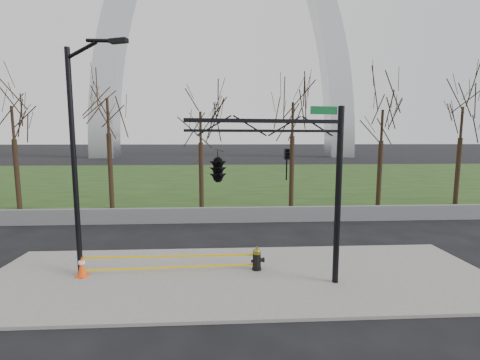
{
  "coord_description": "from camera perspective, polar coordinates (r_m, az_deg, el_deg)",
  "views": [
    {
      "loc": [
        -0.64,
        -11.5,
        4.99
      ],
      "look_at": [
        0.1,
        2.0,
        3.29
      ],
      "focal_mm": 25.16,
      "sensor_mm": 36.0,
      "label": 1
    }
  ],
  "objects": [
    {
      "name": "ground",
      "position": [
        12.55,
        0.05,
        -16.24
      ],
      "size": [
        500.0,
        500.0,
        0.0
      ],
      "primitive_type": "plane",
      "color": "black",
      "rests_on": "ground"
    },
    {
      "name": "sidewalk",
      "position": [
        12.53,
        0.05,
        -16.03
      ],
      "size": [
        18.0,
        6.0,
        0.1
      ],
      "primitive_type": "cube",
      "color": "slate",
      "rests_on": "ground"
    },
    {
      "name": "grass_strip",
      "position": [
        41.8,
        -2.22,
        0.36
      ],
      "size": [
        120.0,
        40.0,
        0.06
      ],
      "primitive_type": "cube",
      "color": "#1F3814",
      "rests_on": "ground"
    },
    {
      "name": "guardrail",
      "position": [
        20.03,
        -1.22,
        -5.92
      ],
      "size": [
        60.0,
        0.3,
        0.9
      ],
      "primitive_type": "cube",
      "color": "#59595B",
      "rests_on": "ground"
    },
    {
      "name": "gateway_arch",
      "position": [
        90.77,
        -2.83,
        24.81
      ],
      "size": [
        66.0,
        6.0,
        65.0
      ],
      "primitive_type": null,
      "color": "#B6B8BE",
      "rests_on": "ground"
    },
    {
      "name": "tree_row",
      "position": [
        23.58,
        1.07,
        5.03
      ],
      "size": [
        48.17,
        4.0,
        8.21
      ],
      "color": "black",
      "rests_on": "ground"
    },
    {
      "name": "fire_hydrant",
      "position": [
        12.85,
        2.92,
        -13.25
      ],
      "size": [
        0.54,
        0.36,
        0.88
      ],
      "rotation": [
        0.0,
        0.0,
        0.08
      ],
      "color": "black",
      "rests_on": "sidewalk"
    },
    {
      "name": "traffic_cone",
      "position": [
        13.5,
        -25.23,
        -13.11
      ],
      "size": [
        0.49,
        0.49,
        0.73
      ],
      "rotation": [
        0.0,
        0.0,
        -0.37
      ],
      "color": "#FF480D",
      "rests_on": "sidewalk"
    },
    {
      "name": "street_light",
      "position": [
        12.9,
        -25.7,
        5.17
      ],
      "size": [
        2.31,
        0.93,
        8.21
      ],
      "rotation": [
        0.0,
        0.0,
        -0.33
      ],
      "color": "black",
      "rests_on": "ground"
    },
    {
      "name": "traffic_signal_mast",
      "position": [
        10.33,
        0.41,
        2.51
      ],
      "size": [
        5.05,
        2.53,
        6.0
      ],
      "rotation": [
        0.0,
        0.0,
        0.15
      ],
      "color": "black",
      "rests_on": "ground"
    },
    {
      "name": "caution_tape",
      "position": [
        12.87,
        -11.69,
        -13.41
      ],
      "size": [
        6.42,
        0.29,
        0.45
      ],
      "color": "yellow",
      "rests_on": "ground"
    }
  ]
}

